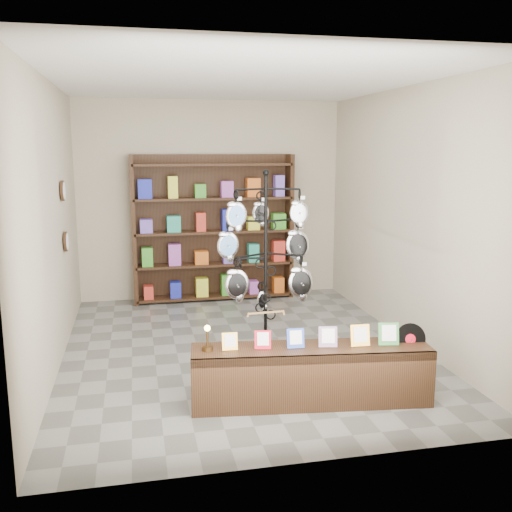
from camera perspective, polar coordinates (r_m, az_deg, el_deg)
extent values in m
plane|color=slate|center=(6.70, -1.42, -9.23)|extent=(5.00, 5.00, 0.00)
plane|color=#AEA58C|center=(8.80, -4.50, 5.56)|extent=(4.00, 0.00, 4.00)
plane|color=#AEA58C|center=(3.95, 5.23, -0.82)|extent=(4.00, 0.00, 4.00)
plane|color=#AEA58C|center=(6.30, -19.69, 2.92)|extent=(0.00, 5.00, 5.00)
plane|color=#AEA58C|center=(7.00, 14.88, 3.90)|extent=(0.00, 5.00, 5.00)
plane|color=white|center=(6.34, -1.55, 17.18)|extent=(5.00, 5.00, 0.00)
cylinder|color=black|center=(6.30, 0.94, -10.44)|extent=(0.44, 0.44, 0.03)
cylinder|color=black|center=(6.01, 0.97, -1.53)|extent=(0.04, 0.04, 2.02)
sphere|color=black|center=(5.88, 1.00, 8.34)|extent=(0.07, 0.07, 0.07)
ellipsoid|color=silver|center=(6.30, 0.59, -4.47)|extent=(0.11, 0.04, 0.21)
cube|color=tan|center=(5.82, 1.01, -5.66)|extent=(0.39, 0.04, 0.04)
cube|color=black|center=(5.30, 5.52, -11.75)|extent=(2.19, 0.70, 0.53)
cube|color=gold|center=(5.10, -2.64, -8.52)|extent=(0.14, 0.07, 0.16)
cube|color=red|center=(5.12, 0.68, -8.38)|extent=(0.15, 0.07, 0.17)
cube|color=#263FA5|center=(5.15, 3.97, -8.21)|extent=(0.16, 0.07, 0.18)
cube|color=#E54C33|center=(5.20, 7.20, -8.02)|extent=(0.17, 0.08, 0.19)
cube|color=gold|center=(5.27, 10.35, -7.81)|extent=(0.18, 0.08, 0.20)
cube|color=#337233|center=(5.35, 13.11, -7.60)|extent=(0.19, 0.08, 0.21)
cylinder|color=black|center=(5.49, 15.17, -8.02)|extent=(0.30, 0.10, 0.29)
cylinder|color=red|center=(5.48, 15.19, -8.03)|extent=(0.10, 0.04, 0.10)
cylinder|color=#432D13|center=(5.11, -4.86, -9.19)|extent=(0.10, 0.10, 0.04)
cylinder|color=#432D13|center=(5.08, -4.88, -8.25)|extent=(0.02, 0.02, 0.14)
sphere|color=#FFBF59|center=(5.05, -4.90, -7.20)|extent=(0.05, 0.05, 0.05)
cube|color=black|center=(8.79, -4.41, 2.93)|extent=(2.40, 0.04, 2.20)
cube|color=black|center=(8.55, -12.12, 2.51)|extent=(0.06, 0.36, 2.20)
cube|color=black|center=(8.87, 3.32, 3.01)|extent=(0.06, 0.36, 2.20)
cube|color=black|center=(8.84, -4.17, -3.97)|extent=(2.36, 0.36, 0.04)
cube|color=black|center=(8.73, -4.21, -0.79)|extent=(2.36, 0.36, 0.03)
cube|color=black|center=(8.64, -4.26, 2.46)|extent=(2.36, 0.36, 0.04)
cube|color=black|center=(8.58, -4.30, 5.77)|extent=(2.36, 0.36, 0.04)
cube|color=black|center=(8.55, -4.35, 9.10)|extent=(2.36, 0.36, 0.04)
cylinder|color=black|center=(7.06, -18.77, 6.20)|extent=(0.03, 0.24, 0.24)
cylinder|color=black|center=(7.12, -18.48, 1.39)|extent=(0.03, 0.24, 0.24)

